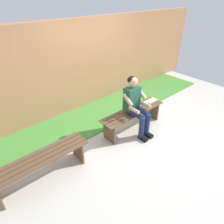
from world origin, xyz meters
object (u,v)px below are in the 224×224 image
Objects in this scene: bench_near at (133,115)px; apple at (149,104)px; book_open at (150,102)px; person_seated at (136,104)px; bench_far at (41,163)px.

apple is at bearing 172.11° from bench_near.
bench_near is 0.49m from apple.
bench_near is 0.61m from book_open.
bench_near is at bearing -115.63° from person_seated.
person_seated is at bearing 11.42° from book_open.
person_seated is at bearing 177.26° from bench_far.
bench_near is at bearing 2.67° from book_open.
book_open is at bearing -179.55° from bench_far.
person_seated is at bearing 4.20° from apple.
apple is (-0.46, 0.06, 0.15)m from bench_near.
bench_near is 3.95× the size of book_open.
person_seated is at bearing 64.37° from bench_near.
person_seated reaches higher than bench_near.
book_open is (-2.76, -0.02, 0.13)m from bench_far.
book_open is (-0.60, -0.02, 0.13)m from bench_near.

